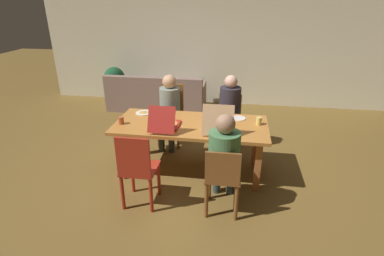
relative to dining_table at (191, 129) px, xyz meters
The scene contains 18 objects.
ground_plane 0.66m from the dining_table, ahead, with size 20.00×20.00×0.00m, color brown.
back_wall 3.29m from the dining_table, 90.00° to the left, with size 7.89×0.12×2.67m, color beige.
dining_table is the anchor object (origin of this frame).
chair_0 1.08m from the dining_table, 117.10° to the left, with size 0.40×0.45×1.00m.
person_0 0.93m from the dining_table, 121.61° to the left, with size 0.34×0.55×1.21m.
chair_1 1.07m from the dining_table, 61.43° to the left, with size 0.39×0.45×0.87m.
person_1 0.95m from the dining_table, 57.88° to the left, with size 0.34×0.50×1.24m.
chair_2 1.04m from the dining_table, 60.50° to the right, with size 0.40×0.42×0.87m.
person_2 0.91m from the dining_table, 56.42° to the right, with size 0.35×0.56×1.22m.
chair_3 1.04m from the dining_table, 118.23° to the right, with size 0.41×0.42×0.97m.
pizza_box_0 0.39m from the dining_table, 151.33° to the right, with size 0.35×0.50×0.35m.
pizza_box_1 0.44m from the dining_table, 18.11° to the right, with size 0.39×0.53×0.40m.
plate_0 0.71m from the dining_table, 23.94° to the left, with size 0.21×0.21×0.01m.
plate_1 0.83m from the dining_table, 159.09° to the left, with size 0.23×0.23×0.03m.
drinking_glass_0 0.97m from the dining_table, behind, with size 0.08×0.08×0.10m, color #B0532E.
drinking_glass_1 0.94m from the dining_table, ahead, with size 0.08×0.08×0.11m, color #E6CE65.
couch 2.81m from the dining_table, 115.01° to the left, with size 2.14×0.85×0.80m.
potted_plant 3.47m from the dining_table, 129.46° to the left, with size 0.48×0.48×0.89m.
Camera 1 is at (0.60, -3.82, 2.36)m, focal length 28.34 mm.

